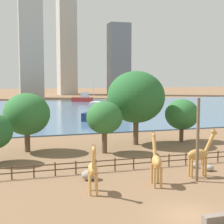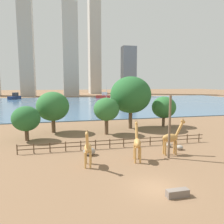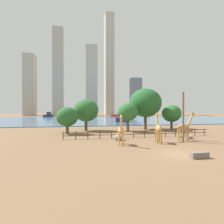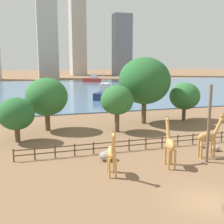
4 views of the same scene
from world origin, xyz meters
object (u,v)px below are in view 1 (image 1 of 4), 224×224
at_px(giraffe_young, 93,169).
at_px(tree_center_broad, 182,114).
at_px(utility_pole, 198,140).
at_px(feeding_trough, 216,219).
at_px(boulder_near_fence, 195,165).
at_px(boulder_by_pole, 90,175).
at_px(boat_sailboat, 83,99).
at_px(tree_left_large, 136,97).
at_px(boat_ferry, 130,101).
at_px(boat_tug, 95,113).
at_px(tree_right_small, 27,114).
at_px(giraffe_companion, 199,154).
at_px(boulder_small, 209,168).
at_px(giraffe_tall, 156,161).
at_px(tree_left_small, 104,118).

height_order(giraffe_young, tree_center_broad, tree_center_broad).
distance_m(utility_pole, feeding_trough, 9.62).
xyz_separation_m(giraffe_young, boulder_near_fence, (11.80, 4.53, -1.74)).
xyz_separation_m(boulder_by_pole, boat_sailboat, (20.61, 96.99, 0.89)).
height_order(boulder_near_fence, boulder_by_pole, boulder_by_pole).
relative_size(tree_left_large, boat_ferry, 1.14).
distance_m(boulder_by_pole, boat_sailboat, 99.16).
bearing_deg(utility_pole, giraffe_young, -177.38).
bearing_deg(tree_center_broad, tree_left_large, -176.59).
distance_m(tree_center_broad, boat_tug, 28.27).
relative_size(tree_center_broad, boat_tug, 0.69).
relative_size(tree_left_large, tree_right_small, 1.38).
xyz_separation_m(giraffe_companion, tree_right_small, (-14.57, 15.88, 2.58)).
bearing_deg(tree_left_large, tree_center_broad, 3.41).
distance_m(boulder_small, tree_center_broad, 16.37).
distance_m(giraffe_tall, boat_sailboat, 101.34).
height_order(giraffe_companion, tree_right_small, tree_right_small).
distance_m(tree_right_small, boat_tug, 32.53).
bearing_deg(giraffe_young, boat_ferry, 168.18).
xyz_separation_m(utility_pole, boat_tug, (2.17, 45.29, -2.24)).
distance_m(utility_pole, boulder_by_pole, 10.09).
bearing_deg(utility_pole, tree_right_small, 128.65).
relative_size(giraffe_young, tree_right_small, 0.59).
bearing_deg(giraffe_tall, boulder_by_pole, 72.40).
xyz_separation_m(utility_pole, boat_ferry, (23.53, 81.48, -2.22)).
bearing_deg(tree_left_large, tree_left_small, -145.60).
bearing_deg(feeding_trough, boat_tug, 83.90).
bearing_deg(feeding_trough, tree_left_small, 92.91).
height_order(boulder_small, feeding_trough, boulder_small).
bearing_deg(giraffe_tall, boulder_near_fence, -42.69).
relative_size(feeding_trough, boat_tug, 0.20).
xyz_separation_m(boulder_small, tree_center_broad, (5.15, 15.11, 3.60)).
bearing_deg(tree_left_small, tree_center_broad, 18.31).
height_order(tree_center_broad, boat_sailboat, tree_center_broad).
bearing_deg(boulder_near_fence, boat_sailboat, 84.41).
xyz_separation_m(boulder_by_pole, boat_ferry, (32.51, 78.23, 1.03)).
relative_size(feeding_trough, boat_ferry, 0.20).
bearing_deg(boat_tug, boulder_by_pole, 16.18).
bearing_deg(tree_left_large, utility_pole, -92.96).
distance_m(giraffe_companion, giraffe_young, 10.65).
xyz_separation_m(utility_pole, boulder_near_fence, (2.21, 4.10, -3.46)).
relative_size(giraffe_tall, boat_ferry, 0.51).
bearing_deg(boat_tug, feeding_trough, 24.93).
bearing_deg(boat_sailboat, tree_center_broad, 118.09).
bearing_deg(boulder_small, giraffe_young, -166.17).
height_order(giraffe_young, tree_left_small, tree_left_small).
bearing_deg(boulder_small, boulder_by_pole, 177.17).
height_order(tree_left_small, boat_ferry, tree_left_small).
xyz_separation_m(tree_center_broad, boat_tug, (-5.98, 27.53, -2.43)).
height_order(boulder_by_pole, boat_tug, boat_tug).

